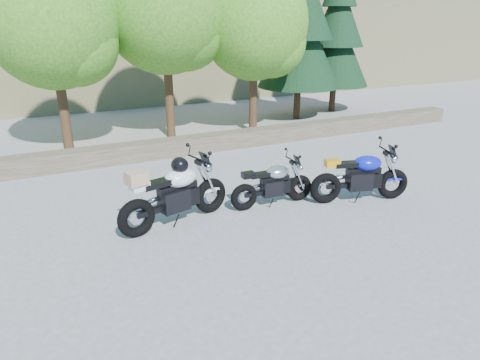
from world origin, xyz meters
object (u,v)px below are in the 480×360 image
(white_bike, at_px, (174,193))
(backpack, at_px, (292,187))
(blue_bike, at_px, (361,177))
(silver_bike, at_px, (273,185))

(white_bike, bearing_deg, backpack, -7.37)
(blue_bike, bearing_deg, backpack, 154.06)
(silver_bike, xyz_separation_m, white_bike, (-2.14, 0.04, 0.18))
(white_bike, height_order, backpack, white_bike)
(silver_bike, distance_m, blue_bike, 1.93)
(blue_bike, relative_size, backpack, 6.49)
(blue_bike, bearing_deg, white_bike, -173.29)
(backpack, bearing_deg, blue_bike, -63.92)
(silver_bike, bearing_deg, white_bike, -178.61)
(silver_bike, bearing_deg, blue_bike, -16.25)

